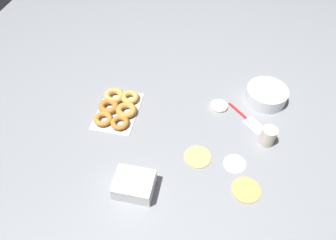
# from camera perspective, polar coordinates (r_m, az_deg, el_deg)

# --- Properties ---
(ground_plane) EXTENTS (3.00, 3.00, 0.00)m
(ground_plane) POSITION_cam_1_polar(r_m,az_deg,el_deg) (1.39, 5.23, -3.15)
(ground_plane) COLOR gray
(pancake_0) EXTENTS (0.12, 0.12, 0.01)m
(pancake_0) POSITION_cam_1_polar(r_m,az_deg,el_deg) (1.32, 5.65, -6.94)
(pancake_0) COLOR tan
(pancake_0) RESTS_ON ground_plane
(pancake_1) EXTENTS (0.10, 0.10, 0.01)m
(pancake_1) POSITION_cam_1_polar(r_m,az_deg,el_deg) (1.33, 12.62, -8.11)
(pancake_1) COLOR silver
(pancake_1) RESTS_ON ground_plane
(pancake_2) EXTENTS (0.09, 0.09, 0.02)m
(pancake_2) POSITION_cam_1_polar(r_m,az_deg,el_deg) (1.52, 9.66, 2.60)
(pancake_2) COLOR silver
(pancake_2) RESTS_ON ground_plane
(pancake_3) EXTENTS (0.12, 0.12, 0.01)m
(pancake_3) POSITION_cam_1_polar(r_m,az_deg,el_deg) (1.28, 14.66, -12.70)
(pancake_3) COLOR tan
(pancake_3) RESTS_ON ground_plane
(donut_tray) EXTENTS (0.28, 0.20, 0.04)m
(donut_tray) POSITION_cam_1_polar(r_m,az_deg,el_deg) (1.50, -9.66, 2.38)
(donut_tray) COLOR silver
(donut_tray) RESTS_ON ground_plane
(batter_bowl) EXTENTS (0.20, 0.20, 0.07)m
(batter_bowl) POSITION_cam_1_polar(r_m,az_deg,el_deg) (1.60, 18.22, 4.60)
(batter_bowl) COLOR white
(batter_bowl) RESTS_ON ground_plane
(container_stack) EXTENTS (0.12, 0.16, 0.07)m
(container_stack) POSITION_cam_1_polar(r_m,az_deg,el_deg) (1.22, -6.48, -12.19)
(container_stack) COLOR white
(container_stack) RESTS_ON ground_plane
(paper_cup) EXTENTS (0.06, 0.06, 0.09)m
(paper_cup) POSITION_cam_1_polar(r_m,az_deg,el_deg) (1.40, 18.55, -2.93)
(paper_cup) COLOR beige
(paper_cup) RESTS_ON ground_plane
(spatula) EXTENTS (0.18, 0.19, 0.01)m
(spatula) POSITION_cam_1_polar(r_m,az_deg,el_deg) (1.49, 15.44, -0.35)
(spatula) COLOR maroon
(spatula) RESTS_ON ground_plane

